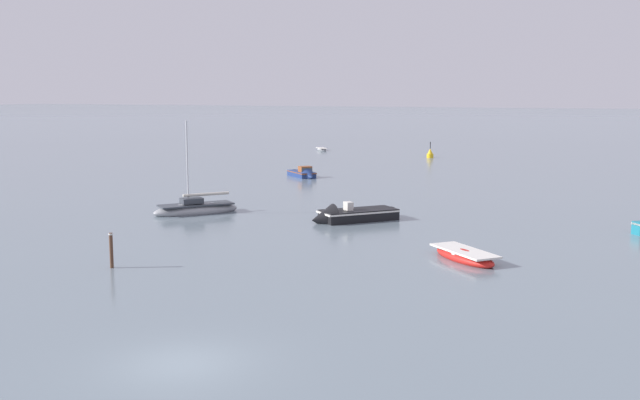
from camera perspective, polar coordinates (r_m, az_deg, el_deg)
ground_plane at (r=25.04m, az=-10.51°, el=-12.26°), size 800.00×800.00×0.00m
sailboat_moored_0 at (r=54.59m, az=-9.48°, el=-0.70°), size 5.43×6.11×7.02m
motorboat_moored_0 at (r=50.56m, az=2.04°, el=-1.32°), size 5.64×5.99×2.10m
rowboat_moored_0 at (r=111.95m, az=0.13°, el=3.89°), size 2.93×3.36×0.53m
rowboat_moored_1 at (r=39.80m, az=11.01°, el=-4.24°), size 4.57×4.35×0.74m
motorboat_moored_3 at (r=76.56m, az=-1.21°, el=1.94°), size 4.51×4.20×1.74m
channel_buoy at (r=100.49m, az=8.43°, el=3.48°), size 0.90×0.90×2.30m
mooring_post_near at (r=38.61m, az=-15.69°, el=-3.81°), size 0.22×0.22×1.98m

